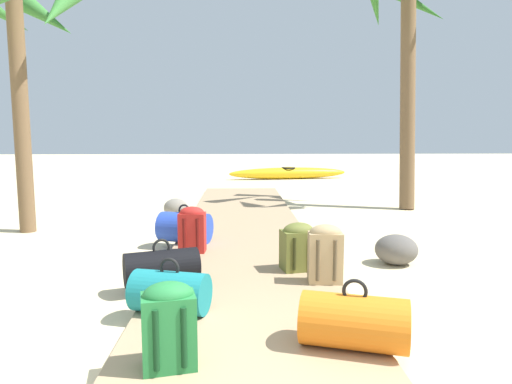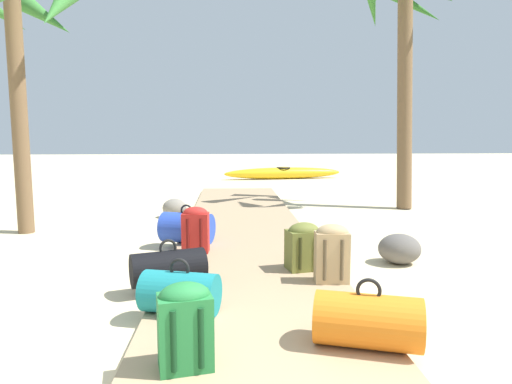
{
  "view_description": "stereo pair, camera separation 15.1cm",
  "coord_description": "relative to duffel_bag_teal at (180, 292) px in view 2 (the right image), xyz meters",
  "views": [
    {
      "loc": [
        -0.08,
        -1.68,
        1.46
      ],
      "look_at": [
        0.21,
        5.6,
        0.55
      ],
      "focal_mm": 32.01,
      "sensor_mm": 36.0,
      "label": 1
    },
    {
      "loc": [
        -0.23,
        -1.67,
        1.46
      ],
      "look_at": [
        0.21,
        5.6,
        0.55
      ],
      "focal_mm": 32.01,
      "sensor_mm": 36.0,
      "label": 2
    }
  ],
  "objects": [
    {
      "name": "duffel_bag_black",
      "position": [
        -0.18,
        0.71,
        -0.01
      ],
      "size": [
        0.74,
        0.52,
        0.43
      ],
      "color": "black",
      "rests_on": "boardwalk"
    },
    {
      "name": "duffel_bag_orange",
      "position": [
        1.28,
        -0.65,
        0.01
      ],
      "size": [
        0.76,
        0.54,
        0.46
      ],
      "color": "orange",
      "rests_on": "boardwalk"
    },
    {
      "name": "rock_left_near",
      "position": [
        -0.58,
        4.65,
        -0.08
      ],
      "size": [
        0.49,
        0.45,
        0.34
      ],
      "primitive_type": "ellipsoid",
      "rotation": [
        0.0,
        0.0,
        2.95
      ],
      "color": "gray",
      "rests_on": "ground"
    },
    {
      "name": "rock_right_mid",
      "position": [
        2.32,
        1.52,
        -0.07
      ],
      "size": [
        0.54,
        0.5,
        0.34
      ],
      "primitive_type": "ellipsoid",
      "rotation": [
        0.0,
        0.0,
        1.41
      ],
      "color": "#5B5651",
      "rests_on": "ground"
    },
    {
      "name": "duffel_bag_blue",
      "position": [
        -0.16,
        2.37,
        0.03
      ],
      "size": [
        0.74,
        0.57,
        0.5
      ],
      "color": "#2847B7",
      "rests_on": "boardwalk"
    },
    {
      "name": "duffel_bag_teal",
      "position": [
        0.0,
        0.0,
        0.0
      ],
      "size": [
        0.65,
        0.47,
        0.44
      ],
      "color": "#197A7F",
      "rests_on": "boardwalk"
    },
    {
      "name": "backpack_tan",
      "position": [
        1.35,
        0.68,
        0.13
      ],
      "size": [
        0.33,
        0.23,
        0.56
      ],
      "color": "tan",
      "rests_on": "boardwalk"
    },
    {
      "name": "ground_plane",
      "position": [
        0.61,
        2.3,
        -0.25
      ],
      "size": [
        60.0,
        60.0,
        0.0
      ],
      "primitive_type": "plane",
      "color": "beige"
    },
    {
      "name": "backpack_olive",
      "position": [
        1.15,
        1.1,
        0.09
      ],
      "size": [
        0.38,
        0.32,
        0.49
      ],
      "color": "olive",
      "rests_on": "boardwalk"
    },
    {
      "name": "backpack_green",
      "position": [
        0.12,
        -0.86,
        0.11
      ],
      "size": [
        0.35,
        0.28,
        0.53
      ],
      "color": "#237538",
      "rests_on": "boardwalk"
    },
    {
      "name": "backpack_red",
      "position": [
        -0.01,
        1.87,
        0.12
      ],
      "size": [
        0.32,
        0.24,
        0.55
      ],
      "color": "red",
      "rests_on": "boardwalk"
    },
    {
      "name": "palm_tree_far_right",
      "position": [
        3.89,
        5.59,
        3.4
      ],
      "size": [
        2.15,
        2.25,
        4.82
      ],
      "color": "brown",
      "rests_on": "ground"
    },
    {
      "name": "palm_tree_far_left",
      "position": [
        -2.68,
        3.42,
        2.8
      ],
      "size": [
        2.12,
        2.13,
        3.86
      ],
      "color": "brown",
      "rests_on": "ground"
    },
    {
      "name": "boardwalk",
      "position": [
        0.61,
        3.32,
        -0.21
      ],
      "size": [
        1.78,
        10.19,
        0.08
      ],
      "primitive_type": "cube",
      "color": "tan",
      "rests_on": "ground"
    },
    {
      "name": "kayak",
      "position": [
        2.22,
        11.77,
        -0.05
      ],
      "size": [
        4.06,
        1.12,
        0.39
      ],
      "color": "gold",
      "rests_on": "ground"
    }
  ]
}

